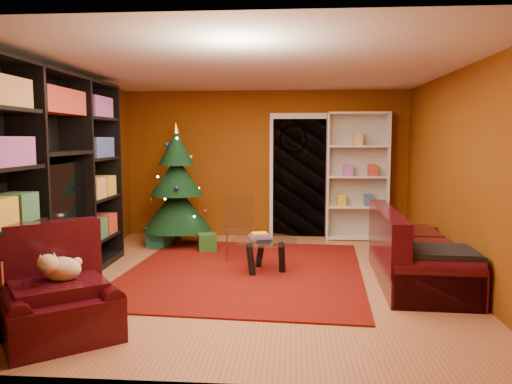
# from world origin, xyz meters

# --- Properties ---
(floor) EXTENTS (5.00, 5.50, 0.05)m
(floor) POSITION_xyz_m (0.00, 0.00, -0.03)
(floor) COLOR #A9633F
(floor) RESTS_ON ground
(ceiling) EXTENTS (5.00, 5.50, 0.05)m
(ceiling) POSITION_xyz_m (0.00, 0.00, 2.62)
(ceiling) COLOR silver
(ceiling) RESTS_ON wall_back
(wall_back) EXTENTS (5.00, 0.05, 2.60)m
(wall_back) POSITION_xyz_m (0.00, 2.77, 1.30)
(wall_back) COLOR #7A3B0C
(wall_back) RESTS_ON ground
(wall_left) EXTENTS (0.05, 5.50, 2.60)m
(wall_left) POSITION_xyz_m (-2.52, 0.00, 1.30)
(wall_left) COLOR #7A3B0C
(wall_left) RESTS_ON ground
(wall_right) EXTENTS (0.05, 5.50, 2.60)m
(wall_right) POSITION_xyz_m (2.52, 0.00, 1.30)
(wall_right) COLOR #7A3B0C
(wall_right) RESTS_ON ground
(doorway) EXTENTS (1.06, 0.60, 2.16)m
(doorway) POSITION_xyz_m (0.60, 2.73, 1.05)
(doorway) COLOR black
(doorway) RESTS_ON floor
(rug) EXTENTS (3.26, 3.74, 0.02)m
(rug) POSITION_xyz_m (-0.14, 0.28, 0.01)
(rug) COLOR #69100A
(rug) RESTS_ON floor
(media_unit) EXTENTS (0.53, 3.29, 2.52)m
(media_unit) POSITION_xyz_m (-2.27, -0.59, 1.26)
(media_unit) COLOR black
(media_unit) RESTS_ON floor
(christmas_tree) EXTENTS (1.45, 1.45, 2.03)m
(christmas_tree) POSITION_xyz_m (-1.42, 1.90, 0.98)
(christmas_tree) COLOR black
(christmas_tree) RESTS_ON floor
(gift_box_teal) EXTENTS (0.40, 0.40, 0.32)m
(gift_box_teal) POSITION_xyz_m (-1.69, 1.75, 0.16)
(gift_box_teal) COLOR teal
(gift_box_teal) RESTS_ON floor
(gift_box_green) EXTENTS (0.34, 0.34, 0.27)m
(gift_box_green) POSITION_xyz_m (-0.84, 1.44, 0.14)
(gift_box_green) COLOR #20551E
(gift_box_green) RESTS_ON floor
(white_bookshelf) EXTENTS (1.05, 0.38, 2.26)m
(white_bookshelf) POSITION_xyz_m (1.60, 2.57, 1.10)
(white_bookshelf) COLOR white
(white_bookshelf) RESTS_ON floor
(armchair) EXTENTS (1.43, 1.43, 0.80)m
(armchair) POSITION_xyz_m (-1.57, -2.01, 0.40)
(armchair) COLOR black
(armchair) RESTS_ON rug
(dog) EXTENTS (0.50, 0.48, 0.26)m
(dog) POSITION_xyz_m (-1.56, -1.94, 0.59)
(dog) COLOR beige
(dog) RESTS_ON armchair
(sofa) EXTENTS (1.05, 2.16, 0.91)m
(sofa) POSITION_xyz_m (2.02, -0.07, 0.46)
(sofa) COLOR black
(sofa) RESTS_ON rug
(coffee_table) EXTENTS (1.07, 1.07, 0.54)m
(coffee_table) POSITION_xyz_m (0.12, 0.26, 0.23)
(coffee_table) COLOR gray
(coffee_table) RESTS_ON rug
(acrylic_chair) EXTENTS (0.49, 0.53, 0.84)m
(acrylic_chair) POSITION_xyz_m (-0.29, 0.94, 0.42)
(acrylic_chair) COLOR #66605B
(acrylic_chair) RESTS_ON rug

